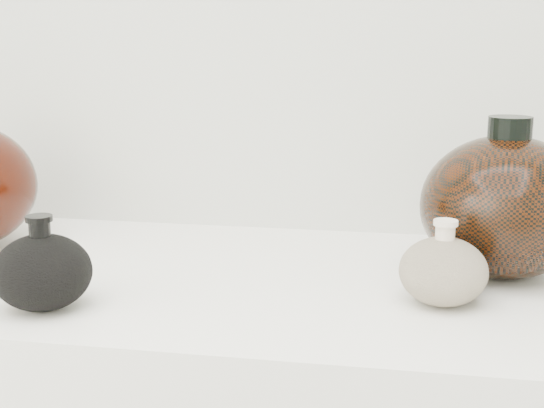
# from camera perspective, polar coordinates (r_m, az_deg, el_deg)

# --- Properties ---
(black_gourd_vase) EXTENTS (0.13, 0.13, 0.11)m
(black_gourd_vase) POSITION_cam_1_polar(r_m,az_deg,el_deg) (0.89, -16.89, -4.88)
(black_gourd_vase) COLOR black
(black_gourd_vase) RESTS_ON display_counter
(cream_gourd_vase) EXTENTS (0.13, 0.13, 0.10)m
(cream_gourd_vase) POSITION_cam_1_polar(r_m,az_deg,el_deg) (0.89, 12.77, -4.91)
(cream_gourd_vase) COLOR #C2B999
(cream_gourd_vase) RESTS_ON display_counter
(right_round_pot) EXTENTS (0.24, 0.24, 0.20)m
(right_round_pot) POSITION_cam_1_polar(r_m,az_deg,el_deg) (1.00, 17.12, -0.13)
(right_round_pot) COLOR black
(right_round_pot) RESTS_ON display_counter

